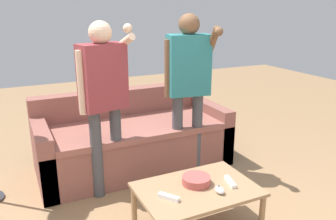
{
  "coord_description": "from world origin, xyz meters",
  "views": [
    {
      "loc": [
        -0.99,
        -1.92,
        1.69
      ],
      "look_at": [
        0.17,
        0.5,
        0.87
      ],
      "focal_mm": 36.79,
      "sensor_mm": 36.0,
      "label": 1
    }
  ],
  "objects_px": {
    "coffee_table": "(197,194)",
    "snack_bowl": "(196,180)",
    "game_remote_wand_near": "(169,197)",
    "couch": "(132,140)",
    "player_right": "(188,77)",
    "game_remote_nunchuk": "(220,190)",
    "player_left": "(104,90)",
    "game_remote_wand_far": "(230,182)"
  },
  "relations": [
    {
      "from": "snack_bowl",
      "to": "player_right",
      "type": "distance_m",
      "value": 1.13
    },
    {
      "from": "game_remote_wand_far",
      "to": "game_remote_wand_near",
      "type": "bearing_deg",
      "value": 179.43
    },
    {
      "from": "couch",
      "to": "game_remote_wand_near",
      "type": "height_order",
      "value": "couch"
    },
    {
      "from": "game_remote_wand_near",
      "to": "couch",
      "type": "bearing_deg",
      "value": 80.34
    },
    {
      "from": "snack_bowl",
      "to": "game_remote_nunchuk",
      "type": "relative_size",
      "value": 2.44
    },
    {
      "from": "game_remote_wand_far",
      "to": "player_left",
      "type": "bearing_deg",
      "value": 125.35
    },
    {
      "from": "player_right",
      "to": "game_remote_wand_far",
      "type": "height_order",
      "value": "player_right"
    },
    {
      "from": "coffee_table",
      "to": "snack_bowl",
      "type": "xyz_separation_m",
      "value": [
        0.02,
        0.06,
        0.08
      ]
    },
    {
      "from": "coffee_table",
      "to": "game_remote_wand_far",
      "type": "relative_size",
      "value": 5.2
    },
    {
      "from": "couch",
      "to": "game_remote_wand_near",
      "type": "distance_m",
      "value": 1.42
    },
    {
      "from": "snack_bowl",
      "to": "player_left",
      "type": "xyz_separation_m",
      "value": [
        -0.45,
        0.85,
        0.56
      ]
    },
    {
      "from": "coffee_table",
      "to": "player_left",
      "type": "height_order",
      "value": "player_left"
    },
    {
      "from": "game_remote_nunchuk",
      "to": "player_left",
      "type": "height_order",
      "value": "player_left"
    },
    {
      "from": "player_right",
      "to": "game_remote_wand_near",
      "type": "relative_size",
      "value": 10.84
    },
    {
      "from": "couch",
      "to": "game_remote_wand_near",
      "type": "xyz_separation_m",
      "value": [
        -0.24,
        -1.4,
        0.12
      ]
    },
    {
      "from": "coffee_table",
      "to": "snack_bowl",
      "type": "relative_size",
      "value": 4.05
    },
    {
      "from": "couch",
      "to": "player_left",
      "type": "bearing_deg",
      "value": -132.13
    },
    {
      "from": "game_remote_wand_far",
      "to": "game_remote_nunchuk",
      "type": "bearing_deg",
      "value": -151.35
    },
    {
      "from": "snack_bowl",
      "to": "game_remote_wand_far",
      "type": "xyz_separation_m",
      "value": [
        0.23,
        -0.11,
        -0.01
      ]
    },
    {
      "from": "coffee_table",
      "to": "player_right",
      "type": "height_order",
      "value": "player_right"
    },
    {
      "from": "game_remote_nunchuk",
      "to": "player_left",
      "type": "distance_m",
      "value": 1.29
    },
    {
      "from": "coffee_table",
      "to": "game_remote_wand_near",
      "type": "distance_m",
      "value": 0.27
    },
    {
      "from": "player_right",
      "to": "couch",
      "type": "bearing_deg",
      "value": 136.98
    },
    {
      "from": "couch",
      "to": "player_left",
      "type": "relative_size",
      "value": 1.27
    },
    {
      "from": "couch",
      "to": "player_right",
      "type": "height_order",
      "value": "player_right"
    },
    {
      "from": "coffee_table",
      "to": "game_remote_wand_near",
      "type": "relative_size",
      "value": 5.82
    },
    {
      "from": "snack_bowl",
      "to": "game_remote_nunchuk",
      "type": "xyz_separation_m",
      "value": [
        0.08,
        -0.19,
        -0.01
      ]
    },
    {
      "from": "game_remote_nunchuk",
      "to": "player_left",
      "type": "bearing_deg",
      "value": 117.02
    },
    {
      "from": "snack_bowl",
      "to": "game_remote_nunchuk",
      "type": "distance_m",
      "value": 0.21
    },
    {
      "from": "coffee_table",
      "to": "game_remote_wand_near",
      "type": "xyz_separation_m",
      "value": [
        -0.25,
        -0.05,
        0.06
      ]
    },
    {
      "from": "game_remote_nunchuk",
      "to": "player_right",
      "type": "xyz_separation_m",
      "value": [
        0.32,
        1.07,
        0.59
      ]
    },
    {
      "from": "player_left",
      "to": "player_right",
      "type": "distance_m",
      "value": 0.85
    },
    {
      "from": "couch",
      "to": "coffee_table",
      "type": "relative_size",
      "value": 2.29
    },
    {
      "from": "snack_bowl",
      "to": "game_remote_wand_far",
      "type": "height_order",
      "value": "snack_bowl"
    },
    {
      "from": "player_right",
      "to": "coffee_table",
      "type": "bearing_deg",
      "value": -114.69
    },
    {
      "from": "player_left",
      "to": "player_right",
      "type": "height_order",
      "value": "player_right"
    },
    {
      "from": "game_remote_wand_far",
      "to": "couch",
      "type": "bearing_deg",
      "value": 100.99
    },
    {
      "from": "coffee_table",
      "to": "game_remote_nunchuk",
      "type": "distance_m",
      "value": 0.19
    },
    {
      "from": "snack_bowl",
      "to": "game_remote_wand_near",
      "type": "distance_m",
      "value": 0.3
    },
    {
      "from": "coffee_table",
      "to": "player_left",
      "type": "xyz_separation_m",
      "value": [
        -0.42,
        0.9,
        0.64
      ]
    },
    {
      "from": "couch",
      "to": "snack_bowl",
      "type": "height_order",
      "value": "couch"
    },
    {
      "from": "coffee_table",
      "to": "game_remote_wand_far",
      "type": "distance_m",
      "value": 0.27
    }
  ]
}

